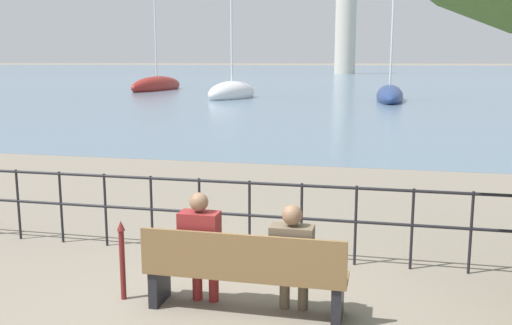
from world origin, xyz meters
The scene contains 11 objects.
ground_plane centered at (0.00, 0.00, 0.00)m, with size 1000.00×1000.00×0.00m, color gray.
harbor_water centered at (0.00, 158.53, 0.00)m, with size 600.00×300.00×0.01m.
park_bench centered at (0.00, -0.07, 0.44)m, with size 2.14×0.45×0.90m.
seated_person_left centered at (-0.49, 0.01, 0.69)m, with size 0.42×0.35×1.26m.
seated_person_right centered at (0.49, 0.01, 0.66)m, with size 0.44×0.35×1.19m.
promenade_railing centered at (0.00, 1.64, 0.69)m, with size 13.36×0.04×1.05m.
closed_umbrella centered at (-1.39, -0.02, 0.50)m, with size 0.09×0.09×0.90m.
sailboat_0 centered at (1.58, 33.43, 0.32)m, with size 1.84×8.78×9.59m.
sailboat_2 centered at (-18.51, 42.14, 0.40)m, with size 2.46×8.71×11.95m.
sailboat_3 centered at (-9.12, 32.95, 0.38)m, with size 3.42×5.51×9.07m.
harbor_lighthouse centered at (-6.93, 109.61, 9.04)m, with size 4.05×4.05×19.44m.
Camera 1 is at (1.37, -5.52, 2.62)m, focal length 40.00 mm.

